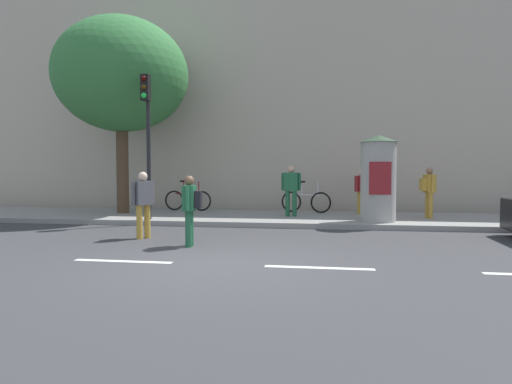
% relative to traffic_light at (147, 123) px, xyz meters
% --- Properties ---
extents(ground_plane, '(80.00, 80.00, 0.00)m').
position_rel_traffic_light_xyz_m(ground_plane, '(3.40, -5.24, -2.99)').
color(ground_plane, '#38383A').
extents(sidewalk_curb, '(36.00, 4.00, 0.15)m').
position_rel_traffic_light_xyz_m(sidewalk_curb, '(3.40, 1.76, -2.92)').
color(sidewalk_curb, gray).
rests_on(sidewalk_curb, ground_plane).
extents(lane_markings, '(25.80, 0.16, 0.01)m').
position_rel_traffic_light_xyz_m(lane_markings, '(3.40, -5.24, -2.99)').
color(lane_markings, silver).
rests_on(lane_markings, ground_plane).
extents(building_backdrop, '(36.00, 5.00, 8.50)m').
position_rel_traffic_light_xyz_m(building_backdrop, '(3.40, 6.76, 1.26)').
color(building_backdrop, '#B7A893').
rests_on(building_backdrop, ground_plane).
extents(traffic_light, '(0.24, 0.45, 4.22)m').
position_rel_traffic_light_xyz_m(traffic_light, '(0.00, 0.00, 0.00)').
color(traffic_light, black).
rests_on(traffic_light, sidewalk_curb).
extents(poster_column, '(1.08, 1.08, 2.45)m').
position_rel_traffic_light_xyz_m(poster_column, '(6.64, 0.63, -1.60)').
color(poster_column, '#9E9B93').
rests_on(poster_column, sidewalk_curb).
extents(street_tree, '(4.47, 4.47, 6.56)m').
position_rel_traffic_light_xyz_m(street_tree, '(-1.67, 1.90, 1.80)').
color(street_tree, '#4C3826').
rests_on(street_tree, sidewalk_curb).
extents(pedestrian_with_bag, '(0.42, 0.60, 1.49)m').
position_rel_traffic_light_xyz_m(pedestrian_with_bag, '(2.38, -3.49, -2.11)').
color(pedestrian_with_bag, '#1E5938').
rests_on(pedestrian_with_bag, ground_plane).
extents(pedestrian_with_backpack, '(0.51, 0.55, 1.57)m').
position_rel_traffic_light_xyz_m(pedestrian_with_backpack, '(0.93, -2.58, -2.06)').
color(pedestrian_with_backpack, '#B78C33').
rests_on(pedestrian_with_backpack, ground_plane).
extents(pedestrian_in_red_top, '(0.62, 0.28, 1.60)m').
position_rel_traffic_light_xyz_m(pedestrian_in_red_top, '(4.08, 1.66, -1.90)').
color(pedestrian_in_red_top, '#1E5938').
rests_on(pedestrian_in_red_top, sidewalk_curb).
extents(pedestrian_near_pole, '(0.44, 0.62, 1.54)m').
position_rel_traffic_light_xyz_m(pedestrian_near_pole, '(8.23, 1.75, -1.93)').
color(pedestrian_near_pole, '#B78C33').
rests_on(pedestrian_near_pole, sidewalk_curb).
extents(pedestrian_in_dark_shirt, '(0.54, 0.57, 1.48)m').
position_rel_traffic_light_xyz_m(pedestrian_in_dark_shirt, '(6.35, 2.83, -1.96)').
color(pedestrian_in_dark_shirt, '#B78C33').
rests_on(pedestrian_in_dark_shirt, sidewalk_curb).
extents(bicycle_leaning, '(1.77, 0.19, 1.09)m').
position_rel_traffic_light_xyz_m(bicycle_leaning, '(0.23, 3.14, -2.45)').
color(bicycle_leaning, black).
rests_on(bicycle_leaning, sidewalk_curb).
extents(bicycle_upright, '(1.73, 0.47, 1.09)m').
position_rel_traffic_light_xyz_m(bicycle_upright, '(4.47, 3.01, -2.45)').
color(bicycle_upright, black).
rests_on(bicycle_upright, sidewalk_curb).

